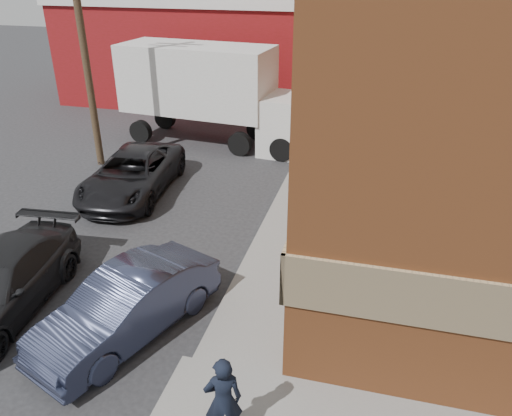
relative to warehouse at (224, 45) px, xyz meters
The scene contains 8 objects.
ground 21.07m from the warehouse, 73.30° to the right, with size 90.00×90.00×0.00m, color #28282B.
sidewalk_west 13.12m from the warehouse, 59.04° to the right, with size 1.80×18.00×0.12m, color gray.
warehouse is the anchor object (origin of this frame).
utility_pole 11.27m from the warehouse, 97.77° to the right, with size 2.00×0.26×9.00m.
man 22.69m from the warehouse, 72.33° to the right, with size 0.60×0.40×1.66m, color black.
sedan 20.04m from the warehouse, 78.07° to the right, with size 1.49×4.28×1.41m, color #2E334D.
suv_a 13.30m from the warehouse, 85.77° to the right, with size 2.33×5.06×1.40m, color black.
box_truck 7.85m from the warehouse, 75.04° to the right, with size 8.28×3.20×3.99m.
Camera 1 is at (2.76, -6.83, 7.13)m, focal length 35.00 mm.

